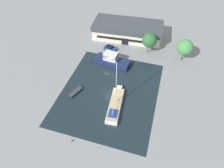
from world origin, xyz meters
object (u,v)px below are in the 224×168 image
Objects in this scene: quay_tree_by_water at (185,47)px; small_dinghy at (76,92)px; sailboat_moored at (115,105)px; motor_cruiser at (112,60)px; parked_car at (110,48)px; warehouse_building at (128,30)px; quay_tree_near_building at (149,40)px.

quay_tree_by_water is 1.65× the size of small_dinghy.
sailboat_moored is 3.19× the size of small_dinghy.
motor_cruiser is 2.53× the size of small_dinghy.
parked_car is 21.68m from small_dinghy.
warehouse_building is 16.74m from motor_cruiser.
quay_tree_by_water reaches higher than small_dinghy.
quay_tree_near_building is 29.21m from small_dinghy.
motor_cruiser is (-1.02, -16.66, -1.23)m from warehouse_building.
small_dinghy is (-3.38, -21.41, -0.51)m from parked_car.
parked_car is 0.38× the size of motor_cruiser.
warehouse_building is 32.19m from small_dinghy.
warehouse_building is 5.83× the size of parked_car.
quay_tree_by_water is at bearing 52.84° from sailboat_moored.
quay_tree_by_water reaches higher than motor_cruiser.
warehouse_building is 5.64× the size of small_dinghy.
quay_tree_near_building is 1.63× the size of parked_car.
parked_car is at bearing 105.30° from sailboat_moored.
motor_cruiser is at bearing 104.69° from sailboat_moored.
quay_tree_near_building reaches higher than motor_cruiser.
small_dinghy is at bearing 0.59° from parked_car.
sailboat_moored is at bearing -122.01° from quay_tree_by_water.
motor_cruiser is at bearing -90.53° from small_dinghy.
parked_car is at bearing -175.74° from quay_tree_by_water.
sailboat_moored reaches higher than warehouse_building.
warehouse_building is 3.41× the size of quay_tree_by_water.
quay_tree_by_water reaches higher than quay_tree_near_building.
parked_car is 0.97× the size of small_dinghy.
quay_tree_by_water is at bearing -26.15° from warehouse_building.
sailboat_moored reaches higher than parked_car.
quay_tree_by_water reaches higher than warehouse_building.
quay_tree_by_water is 36.05m from small_dinghy.
warehouse_building reaches higher than parked_car.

